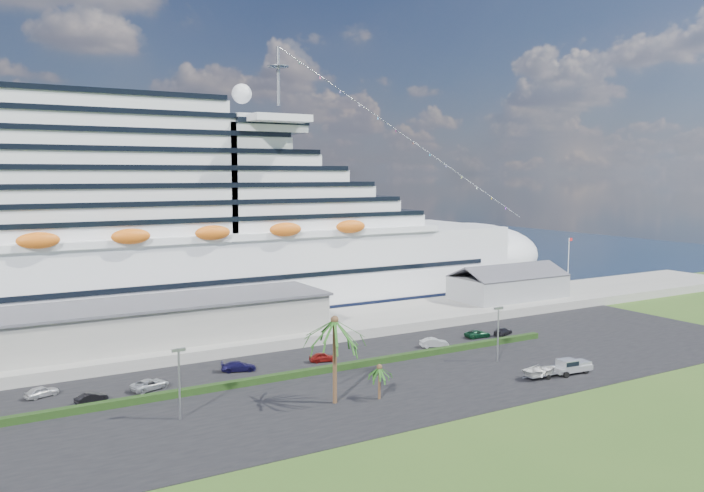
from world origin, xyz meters
TOP-DOWN VIEW (x-y plane):
  - ground at (0.00, 0.00)m, footprint 420.00×420.00m
  - asphalt_lot at (0.00, 11.00)m, footprint 140.00×38.00m
  - wharf at (0.00, 40.00)m, footprint 240.00×20.00m
  - water at (0.00, 130.00)m, footprint 420.00×160.00m
  - cruise_ship at (-21.53, 64.00)m, footprint 191.00×38.00m
  - terminal_building at (-25.00, 40.00)m, footprint 61.00×15.00m
  - port_shed at (52.00, 40.00)m, footprint 24.00×12.31m
  - flagpole at (70.04, 40.00)m, footprint 1.08×0.16m
  - hedge at (-8.00, 16.00)m, footprint 88.00×1.10m
  - lamp_post_left at (-28.00, 8.00)m, footprint 1.60×0.35m
  - lamp_post_right at (20.00, 8.00)m, footprint 1.60×0.35m
  - palm_tall at (-10.00, 4.00)m, footprint 8.82×8.82m
  - palm_short at (-4.50, 2.50)m, footprint 3.53×3.53m
  - parked_car_0 at (-40.77, 24.58)m, footprint 4.39×2.85m
  - parked_car_1 at (-35.79, 19.09)m, footprint 4.04×2.29m
  - parked_car_2 at (-28.26, 20.67)m, footprint 5.52×3.77m
  - parked_car_3 at (-15.25, 22.87)m, footprint 5.31×3.41m
  - parked_car_4 at (-2.58, 21.13)m, footprint 4.40×2.58m
  - parked_car_5 at (16.97, 19.62)m, footprint 4.81×3.18m
  - parked_car_6 at (27.47, 21.15)m, footprint 4.78×2.53m
  - parked_car_7 at (32.46, 20.35)m, footprint 4.80×3.28m
  - pickup_truck at (24.48, -1.98)m, footprint 6.27×2.79m
  - boat_trailer at (19.32, -1.46)m, footprint 6.20×3.99m

SIDE VIEW (x-z plane):
  - ground at x=0.00m, z-range 0.00..0.00m
  - water at x=0.00m, z-range 0.00..0.02m
  - asphalt_lot at x=0.00m, z-range 0.00..0.12m
  - hedge at x=-8.00m, z-range 0.12..1.02m
  - parked_car_1 at x=-35.79m, z-range 0.12..1.38m
  - parked_car_6 at x=27.47m, z-range 0.12..1.40m
  - parked_car_7 at x=32.46m, z-range 0.12..1.41m
  - parked_car_0 at x=-40.77m, z-range 0.12..1.51m
  - parked_car_2 at x=-28.26m, z-range 0.12..1.52m
  - parked_car_4 at x=-2.58m, z-range 0.12..1.52m
  - parked_car_3 at x=-15.25m, z-range 0.12..1.55m
  - parked_car_5 at x=16.97m, z-range 0.12..1.62m
  - wharf at x=0.00m, z-range 0.00..1.80m
  - pickup_truck at x=24.48m, z-range 0.23..2.37m
  - boat_trailer at x=19.32m, z-range 0.41..2.19m
  - palm_short at x=-4.50m, z-range 1.38..5.95m
  - port_shed at x=52.00m, z-range 0.71..8.08m
  - terminal_building at x=-25.00m, z-range 1.86..8.16m
  - lamp_post_left at x=-28.00m, z-range 1.21..9.48m
  - lamp_post_right at x=20.00m, z-range 1.21..9.48m
  - flagpole at x=70.04m, z-range 2.27..14.27m
  - palm_tall at x=-10.00m, z-range 3.64..14.77m
  - cruise_ship at x=-21.53m, z-range -10.31..43.69m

